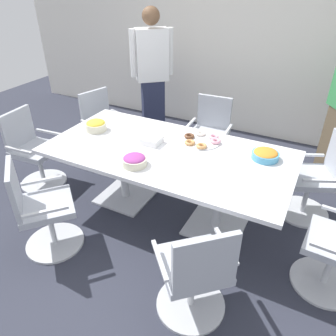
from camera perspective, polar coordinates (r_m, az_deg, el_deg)
ground_plane at (r=3.58m, az=0.00°, el=-7.56°), size 10.00×10.00×0.01m
back_wall at (r=5.10m, az=13.40°, el=21.26°), size 8.00×0.10×2.80m
conference_table at (r=3.22m, az=0.00°, el=1.13°), size 2.40×1.20×0.75m
office_chair_0 at (r=4.48m, az=-11.21°, el=6.65°), size 0.67×0.67×0.91m
office_chair_1 at (r=4.14m, az=-22.54°, el=2.46°), size 0.58×0.58×0.91m
office_chair_2 at (r=3.14m, az=-21.43°, el=-7.22°), size 0.76×0.76×0.91m
office_chair_3 at (r=2.43m, az=4.79°, el=-18.32°), size 0.76×0.76×0.91m
office_chair_5 at (r=3.64m, az=24.51°, el=-2.19°), size 0.72×0.72×0.91m
office_chair_6 at (r=4.21m, az=7.22°, el=5.32°), size 0.57×0.57×0.91m
person_standing_0 at (r=4.82m, az=-2.77°, el=16.25°), size 0.51×0.46×1.85m
snack_bowl_candy_mix at (r=2.92m, az=-5.93°, el=1.38°), size 0.23×0.23×0.10m
snack_bowl_chips_yellow at (r=3.64m, az=-12.58°, el=7.37°), size 0.23×0.23×0.12m
snack_bowl_chips_orange at (r=3.13m, az=16.78°, el=2.30°), size 0.25×0.25×0.09m
donut_platter at (r=3.33m, az=5.94°, el=4.90°), size 0.39×0.38×0.04m
napkin_pile at (r=3.28m, az=-2.85°, el=4.89°), size 0.18×0.18×0.07m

